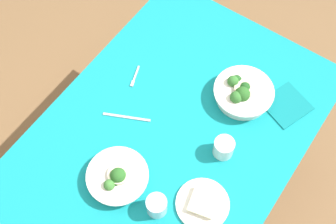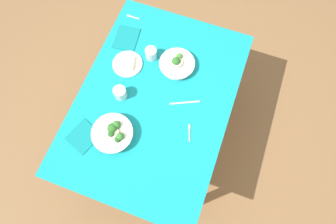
{
  "view_description": "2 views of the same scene",
  "coord_description": "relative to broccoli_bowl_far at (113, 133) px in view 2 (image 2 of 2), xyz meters",
  "views": [
    {
      "loc": [
        0.68,
        0.45,
        2.37
      ],
      "look_at": [
        -0.07,
        -0.06,
        0.71
      ],
      "focal_mm": 48.8,
      "sensor_mm": 36.0,
      "label": 1
    },
    {
      "loc": [
        -0.6,
        -0.31,
        2.32
      ],
      "look_at": [
        -0.05,
        -0.11,
        0.71
      ],
      "focal_mm": 28.88,
      "sensor_mm": 36.0,
      "label": 2
    }
  ],
  "objects": [
    {
      "name": "dining_table",
      "position": [
        0.31,
        -0.15,
        -0.14
      ],
      "size": [
        1.39,
        0.98,
        0.7
      ],
      "color": "teal",
      "rests_on": "ground_plane"
    },
    {
      "name": "broccoli_bowl_far",
      "position": [
        0.0,
        0.0,
        0.0
      ],
      "size": [
        0.25,
        0.25,
        0.1
      ],
      "color": "silver",
      "rests_on": "dining_table"
    },
    {
      "name": "ground_plane",
      "position": [
        0.31,
        -0.15,
        -0.74
      ],
      "size": [
        6.0,
        6.0,
        0.0
      ],
      "primitive_type": "plane",
      "color": "brown"
    },
    {
      "name": "bread_side_plate",
      "position": [
        0.49,
        0.12,
        -0.03
      ],
      "size": [
        0.2,
        0.2,
        0.03
      ],
      "color": "silver",
      "rests_on": "dining_table"
    },
    {
      "name": "fork_by_far_bowl",
      "position": [
        0.86,
        0.24,
        -0.03
      ],
      "size": [
        0.01,
        0.1,
        0.0
      ],
      "rotation": [
        0.0,
        0.0,
        1.58
      ],
      "color": "#B7B7BC",
      "rests_on": "dining_table"
    },
    {
      "name": "water_glass_side",
      "position": [
        0.6,
        -0.01,
        0.0
      ],
      "size": [
        0.08,
        0.08,
        0.08
      ],
      "primitive_type": "cylinder",
      "color": "silver",
      "rests_on": "dining_table"
    },
    {
      "name": "table_knife_left",
      "position": [
        0.35,
        -0.34,
        -0.03
      ],
      "size": [
        0.09,
        0.19,
        0.0
      ],
      "primitive_type": "cube",
      "rotation": [
        0.0,
        0.0,
        5.15
      ],
      "color": "#B7B7BC",
      "rests_on": "dining_table"
    },
    {
      "name": "napkin_folded_lower",
      "position": [
        -0.07,
        0.17,
        -0.03
      ],
      "size": [
        0.22,
        0.21,
        0.01
      ],
      "primitive_type": "cube",
      "rotation": [
        0.0,
        0.0,
        -0.35
      ],
      "color": "#0F777D",
      "rests_on": "dining_table"
    },
    {
      "name": "napkin_folded_upper",
      "position": [
        0.68,
        0.21,
        -0.03
      ],
      "size": [
        0.21,
        0.18,
        0.01
      ],
      "primitive_type": "cube",
      "rotation": [
        0.0,
        0.0,
        0.12
      ],
      "color": "#0F777D",
      "rests_on": "dining_table"
    },
    {
      "name": "broccoli_bowl_near",
      "position": [
        0.59,
        -0.2,
        -0.01
      ],
      "size": [
        0.24,
        0.24,
        0.09
      ],
      "color": "silver",
      "rests_on": "dining_table"
    },
    {
      "name": "fork_by_near_bowl",
      "position": [
        0.18,
        -0.43,
        -0.03
      ],
      "size": [
        0.11,
        0.05,
        0.0
      ],
      "rotation": [
        0.0,
        0.0,
        0.34
      ],
      "color": "#B7B7BC",
      "rests_on": "dining_table"
    },
    {
      "name": "water_glass_center",
      "position": [
        0.26,
        0.07,
        0.0
      ],
      "size": [
        0.08,
        0.08,
        0.08
      ],
      "primitive_type": "cylinder",
      "color": "silver",
      "rests_on": "dining_table"
    }
  ]
}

